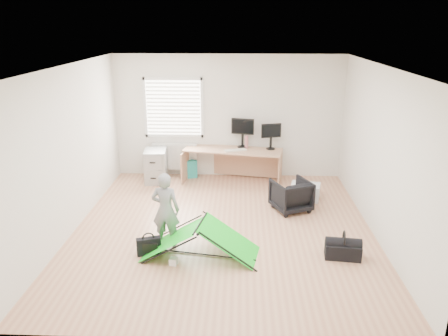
{
  "coord_description": "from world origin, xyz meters",
  "views": [
    {
      "loc": [
        0.29,
        -6.7,
        3.34
      ],
      "look_at": [
        0.0,
        0.4,
        0.95
      ],
      "focal_mm": 35.0,
      "sensor_mm": 36.0,
      "label": 1
    }
  ],
  "objects_px": {
    "thermos": "(246,142)",
    "filing_cabinet": "(156,166)",
    "monitor_left": "(243,137)",
    "office_chair": "(291,195)",
    "kite": "(200,239)",
    "desk": "(233,165)",
    "laptop_bag": "(149,246)",
    "person": "(166,210)",
    "duffel_bag": "(343,251)",
    "monitor_right": "(271,140)",
    "storage_crate": "(305,192)"
  },
  "relations": [
    {
      "from": "laptop_bag",
      "to": "kite",
      "type": "bearing_deg",
      "value": -18.2
    },
    {
      "from": "monitor_left",
      "to": "duffel_bag",
      "type": "bearing_deg",
      "value": -53.89
    },
    {
      "from": "thermos",
      "to": "laptop_bag",
      "type": "height_order",
      "value": "thermos"
    },
    {
      "from": "person",
      "to": "office_chair",
      "type": "bearing_deg",
      "value": -139.51
    },
    {
      "from": "kite",
      "to": "laptop_bag",
      "type": "relative_size",
      "value": 4.72
    },
    {
      "from": "monitor_left",
      "to": "monitor_right",
      "type": "bearing_deg",
      "value": 1.03
    },
    {
      "from": "desk",
      "to": "office_chair",
      "type": "distance_m",
      "value": 1.91
    },
    {
      "from": "filing_cabinet",
      "to": "duffel_bag",
      "type": "height_order",
      "value": "filing_cabinet"
    },
    {
      "from": "kite",
      "to": "laptop_bag",
      "type": "distance_m",
      "value": 0.79
    },
    {
      "from": "monitor_right",
      "to": "storage_crate",
      "type": "distance_m",
      "value": 1.45
    },
    {
      "from": "desk",
      "to": "laptop_bag",
      "type": "xyz_separation_m",
      "value": [
        -1.19,
        -3.28,
        -0.22
      ]
    },
    {
      "from": "person",
      "to": "laptop_bag",
      "type": "bearing_deg",
      "value": 60.48
    },
    {
      "from": "desk",
      "to": "monitor_right",
      "type": "height_order",
      "value": "monitor_right"
    },
    {
      "from": "office_chair",
      "to": "duffel_bag",
      "type": "height_order",
      "value": "office_chair"
    },
    {
      "from": "person",
      "to": "kite",
      "type": "relative_size",
      "value": 0.71
    },
    {
      "from": "filing_cabinet",
      "to": "thermos",
      "type": "relative_size",
      "value": 2.62
    },
    {
      "from": "kite",
      "to": "desk",
      "type": "bearing_deg",
      "value": 92.84
    },
    {
      "from": "thermos",
      "to": "kite",
      "type": "relative_size",
      "value": 0.16
    },
    {
      "from": "person",
      "to": "kite",
      "type": "distance_m",
      "value": 0.72
    },
    {
      "from": "desk",
      "to": "person",
      "type": "distance_m",
      "value": 3.13
    },
    {
      "from": "desk",
      "to": "thermos",
      "type": "relative_size",
      "value": 7.73
    },
    {
      "from": "desk",
      "to": "person",
      "type": "relative_size",
      "value": 1.76
    },
    {
      "from": "person",
      "to": "duffel_bag",
      "type": "bearing_deg",
      "value": 179.88
    },
    {
      "from": "monitor_right",
      "to": "thermos",
      "type": "bearing_deg",
      "value": 156.52
    },
    {
      "from": "filing_cabinet",
      "to": "monitor_left",
      "type": "distance_m",
      "value": 2.0
    },
    {
      "from": "kite",
      "to": "duffel_bag",
      "type": "relative_size",
      "value": 3.25
    },
    {
      "from": "office_chair",
      "to": "filing_cabinet",
      "type": "bearing_deg",
      "value": -51.4
    },
    {
      "from": "monitor_left",
      "to": "office_chair",
      "type": "bearing_deg",
      "value": -49.77
    },
    {
      "from": "monitor_left",
      "to": "office_chair",
      "type": "height_order",
      "value": "monitor_left"
    },
    {
      "from": "desk",
      "to": "kite",
      "type": "distance_m",
      "value": 3.3
    },
    {
      "from": "filing_cabinet",
      "to": "thermos",
      "type": "height_order",
      "value": "thermos"
    },
    {
      "from": "person",
      "to": "thermos",
      "type": "bearing_deg",
      "value": -105.97
    },
    {
      "from": "office_chair",
      "to": "person",
      "type": "relative_size",
      "value": 0.54
    },
    {
      "from": "filing_cabinet",
      "to": "laptop_bag",
      "type": "relative_size",
      "value": 1.99
    },
    {
      "from": "office_chair",
      "to": "storage_crate",
      "type": "distance_m",
      "value": 0.67
    },
    {
      "from": "filing_cabinet",
      "to": "monitor_left",
      "type": "relative_size",
      "value": 1.44
    },
    {
      "from": "thermos",
      "to": "filing_cabinet",
      "type": "bearing_deg",
      "value": -173.29
    },
    {
      "from": "kite",
      "to": "monitor_left",
      "type": "bearing_deg",
      "value": 89.86
    },
    {
      "from": "desk",
      "to": "duffel_bag",
      "type": "bearing_deg",
      "value": -52.0
    },
    {
      "from": "monitor_left",
      "to": "monitor_right",
      "type": "distance_m",
      "value": 0.62
    },
    {
      "from": "person",
      "to": "monitor_right",
      "type": "bearing_deg",
      "value": -114.35
    },
    {
      "from": "desk",
      "to": "filing_cabinet",
      "type": "distance_m",
      "value": 1.68
    },
    {
      "from": "desk",
      "to": "office_chair",
      "type": "bearing_deg",
      "value": -43.91
    },
    {
      "from": "laptop_bag",
      "to": "duffel_bag",
      "type": "bearing_deg",
      "value": -18.28
    },
    {
      "from": "monitor_right",
      "to": "laptop_bag",
      "type": "height_order",
      "value": "monitor_right"
    },
    {
      "from": "person",
      "to": "laptop_bag",
      "type": "relative_size",
      "value": 3.33
    },
    {
      "from": "person",
      "to": "desk",
      "type": "bearing_deg",
      "value": -101.87
    },
    {
      "from": "monitor_right",
      "to": "thermos",
      "type": "distance_m",
      "value": 0.53
    },
    {
      "from": "monitor_left",
      "to": "person",
      "type": "bearing_deg",
      "value": -97.92
    },
    {
      "from": "kite",
      "to": "duffel_bag",
      "type": "xyz_separation_m",
      "value": [
        2.12,
        0.01,
        -0.15
      ]
    }
  ]
}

